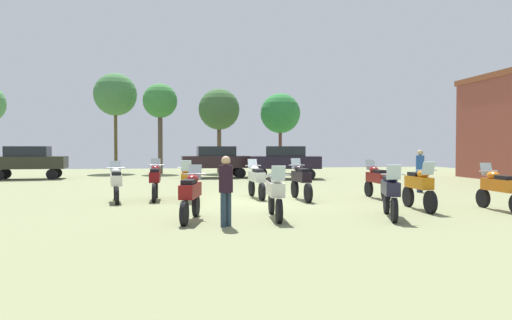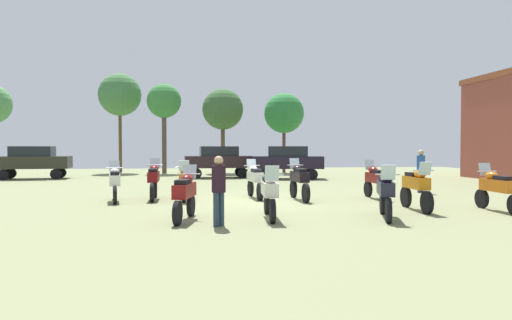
% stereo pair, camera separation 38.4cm
% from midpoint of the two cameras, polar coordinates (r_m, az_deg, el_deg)
% --- Properties ---
extents(ground_plane, '(44.00, 52.00, 0.02)m').
position_cam_midpoint_polar(ground_plane, '(16.18, 0.99, -5.23)').
color(ground_plane, '#7B8158').
extents(motorcycle_1, '(0.62, 2.19, 1.47)m').
position_cam_midpoint_polar(motorcycle_1, '(16.87, 0.50, -2.46)').
color(motorcycle_1, black).
rests_on(motorcycle_1, ground).
extents(motorcycle_2, '(0.62, 2.17, 1.50)m').
position_cam_midpoint_polar(motorcycle_2, '(14.45, 20.52, -3.18)').
color(motorcycle_2, black).
rests_on(motorcycle_2, ground).
extents(motorcycle_3, '(0.62, 2.15, 1.45)m').
position_cam_midpoint_polar(motorcycle_3, '(17.22, 15.67, -2.47)').
color(motorcycle_3, black).
rests_on(motorcycle_3, ground).
extents(motorcycle_5, '(0.62, 2.18, 1.47)m').
position_cam_midpoint_polar(motorcycle_5, '(16.39, -8.45, -2.59)').
color(motorcycle_5, black).
rests_on(motorcycle_5, ground).
extents(motorcycle_7, '(0.86, 2.16, 1.48)m').
position_cam_midpoint_polar(motorcycle_7, '(12.58, 17.07, -3.89)').
color(motorcycle_7, black).
rests_on(motorcycle_7, ground).
extents(motorcycle_8, '(0.62, 2.19, 1.44)m').
position_cam_midpoint_polar(motorcycle_8, '(15.25, 29.09, -3.15)').
color(motorcycle_8, black).
rests_on(motorcycle_8, ground).
extents(motorcycle_9, '(0.71, 2.11, 1.45)m').
position_cam_midpoint_polar(motorcycle_9, '(11.82, -8.17, -4.26)').
color(motorcycle_9, black).
rests_on(motorcycle_9, ground).
extents(motorcycle_10, '(0.70, 2.04, 1.44)m').
position_cam_midpoint_polar(motorcycle_10, '(16.47, -16.98, -2.69)').
color(motorcycle_10, black).
rests_on(motorcycle_10, ground).
extents(motorcycle_11, '(0.62, 2.23, 1.46)m').
position_cam_midpoint_polar(motorcycle_11, '(12.04, 2.66, -4.11)').
color(motorcycle_11, black).
rests_on(motorcycle_11, ground).
extents(motorcycle_12, '(0.62, 2.31, 1.51)m').
position_cam_midpoint_polar(motorcycle_12, '(16.35, 6.20, -2.52)').
color(motorcycle_12, black).
rests_on(motorcycle_12, ground).
extents(motorcycle_13, '(0.62, 2.21, 1.50)m').
position_cam_midpoint_polar(motorcycle_13, '(16.77, -12.31, -2.46)').
color(motorcycle_13, black).
rests_on(motorcycle_13, ground).
extents(car_1, '(4.45, 2.20, 2.00)m').
position_cam_midpoint_polar(car_1, '(30.50, -26.32, 0.02)').
color(car_1, black).
rests_on(car_1, ground).
extents(car_2, '(4.41, 2.08, 2.00)m').
position_cam_midpoint_polar(car_2, '(28.57, -4.39, 0.08)').
color(car_2, black).
rests_on(car_2, ground).
extents(car_3, '(4.56, 2.56, 2.00)m').
position_cam_midpoint_polar(car_3, '(27.51, 4.50, 0.03)').
color(car_3, black).
rests_on(car_3, ground).
extents(person_1, '(0.48, 0.48, 1.71)m').
position_cam_midpoint_polar(person_1, '(10.82, -3.78, -3.26)').
color(person_1, '#253646').
rests_on(person_1, ground).
extents(person_2, '(0.44, 0.44, 1.82)m').
position_cam_midpoint_polar(person_2, '(20.22, 20.84, -0.91)').
color(person_2, '#2F3750').
rests_on(person_2, ground).
extents(tree_1, '(2.57, 2.57, 6.74)m').
position_cam_midpoint_polar(tree_1, '(34.60, -11.37, 7.25)').
color(tree_1, '#4E3F33').
rests_on(tree_1, ground).
extents(tree_2, '(3.26, 3.26, 7.65)m').
position_cam_midpoint_polar(tree_2, '(36.41, -16.72, 7.94)').
color(tree_2, brown).
rests_on(tree_2, ground).
extents(tree_3, '(3.13, 3.13, 6.42)m').
position_cam_midpoint_polar(tree_3, '(34.39, -3.95, 6.42)').
color(tree_3, brown).
rests_on(tree_3, ground).
extents(tree_5, '(3.06, 3.06, 6.10)m').
position_cam_midpoint_polar(tree_5, '(34.49, 3.92, 5.95)').
color(tree_5, brown).
rests_on(tree_5, ground).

